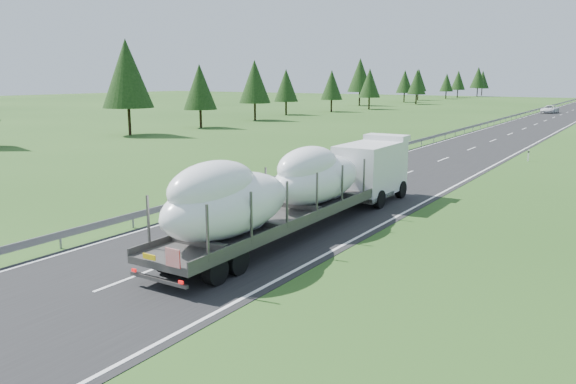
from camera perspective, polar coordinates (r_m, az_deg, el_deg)
The scene contains 6 objects.
ground at distance 27.75m, azimuth -1.86°, elevation -3.42°, with size 400.00×400.00×0.00m, color #254818.
road_surface at distance 123.13m, azimuth 26.05°, elevation 7.10°, with size 10.00×400.00×0.02m, color black.
guardrail at distance 123.81m, azimuth 23.63°, elevation 7.59°, with size 0.10×400.00×0.76m.
tree_line_left at distance 121.21m, azimuth 3.94°, elevation 11.27°, with size 15.29×245.30×11.95m.
boat_truck at distance 26.38m, azimuth 1.40°, elevation 0.79°, with size 3.05×20.10×4.15m.
distant_van at distance 126.56m, azimuth 25.04°, elevation 7.62°, with size 2.58×5.59×1.55m, color white.
Camera 1 is at (15.37, -21.96, 7.19)m, focal length 35.00 mm.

